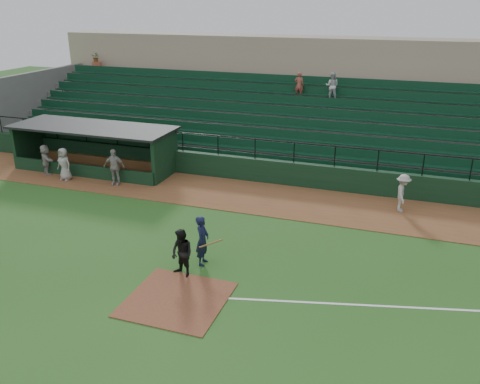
% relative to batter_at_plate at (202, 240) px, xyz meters
% --- Properties ---
extents(ground, '(90.00, 90.00, 0.00)m').
position_rel_batter_at_plate_xyz_m(ground, '(0.12, -1.37, -0.91)').
color(ground, '#23511A').
rests_on(ground, ground).
extents(warning_track, '(40.00, 4.00, 0.03)m').
position_rel_batter_at_plate_xyz_m(warning_track, '(0.12, 6.63, -0.89)').
color(warning_track, brown).
rests_on(warning_track, ground).
extents(home_plate_dirt, '(3.00, 3.00, 0.03)m').
position_rel_batter_at_plate_xyz_m(home_plate_dirt, '(0.12, -2.37, -0.89)').
color(home_plate_dirt, brown).
rests_on(home_plate_dirt, ground).
extents(foul_line, '(17.49, 4.44, 0.01)m').
position_rel_batter_at_plate_xyz_m(foul_line, '(8.12, -0.17, -0.90)').
color(foul_line, white).
rests_on(foul_line, ground).
extents(stadium_structure, '(38.00, 13.08, 6.40)m').
position_rel_batter_at_plate_xyz_m(stadium_structure, '(0.12, 15.09, 1.40)').
color(stadium_structure, black).
rests_on(stadium_structure, ground).
extents(dugout, '(8.90, 3.20, 2.42)m').
position_rel_batter_at_plate_xyz_m(dugout, '(-9.63, 8.19, 0.43)').
color(dugout, black).
rests_on(dugout, ground).
extents(batter_at_plate, '(1.04, 0.72, 1.81)m').
position_rel_batter_at_plate_xyz_m(batter_at_plate, '(0.00, 0.00, 0.00)').
color(batter_at_plate, black).
rests_on(batter_at_plate, ground).
extents(umpire, '(0.99, 0.89, 1.68)m').
position_rel_batter_at_plate_xyz_m(umpire, '(-0.32, -0.99, -0.07)').
color(umpire, black).
rests_on(umpire, ground).
extents(runner, '(0.67, 1.11, 1.68)m').
position_rel_batter_at_plate_xyz_m(runner, '(6.38, 7.14, -0.04)').
color(runner, '#ACA6A1').
rests_on(runner, warning_track).
extents(dugout_player_a, '(1.14, 0.64, 1.84)m').
position_rel_batter_at_plate_xyz_m(dugout_player_a, '(-7.29, 5.95, 0.04)').
color(dugout_player_a, '#A09A96').
rests_on(dugout_player_a, warning_track).
extents(dugout_player_b, '(0.89, 0.65, 1.68)m').
position_rel_batter_at_plate_xyz_m(dugout_player_b, '(-10.11, 5.73, -0.03)').
color(dugout_player_b, '#9F9B95').
rests_on(dugout_player_b, warning_track).
extents(dugout_player_c, '(1.45, 1.28, 1.59)m').
position_rel_batter_at_plate_xyz_m(dugout_player_c, '(-11.64, 6.22, -0.08)').
color(dugout_player_c, '#A39E99').
rests_on(dugout_player_c, warning_track).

